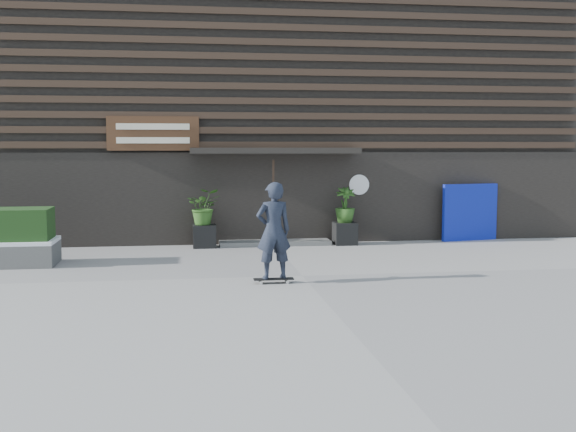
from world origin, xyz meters
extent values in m
plane|color=gray|center=(0.00, 0.00, 0.00)|extent=(80.00, 80.00, 0.00)
cube|color=#545351|center=(0.00, 4.60, 0.06)|extent=(3.00, 0.80, 0.12)
cube|color=black|center=(-1.90, 4.40, 0.30)|extent=(0.60, 0.60, 0.60)
imported|color=#2D591E|center=(-1.90, 4.40, 1.08)|extent=(0.86, 0.75, 0.96)
cube|color=black|center=(1.90, 4.40, 0.30)|extent=(0.60, 0.60, 0.60)
imported|color=#2D591E|center=(1.90, 4.40, 1.08)|extent=(0.54, 0.54, 0.96)
cube|color=#0C199E|center=(5.59, 4.70, 0.80)|extent=(1.70, 0.43, 1.60)
cube|color=black|center=(0.00, 10.00, 4.00)|extent=(18.00, 10.00, 8.00)
cube|color=black|center=(0.00, 4.94, 1.25)|extent=(18.00, 0.12, 2.50)
cube|color=#38281E|center=(0.00, 4.88, 2.70)|extent=(17.60, 0.08, 0.18)
cube|color=#38281E|center=(0.00, 4.88, 3.09)|extent=(17.60, 0.08, 0.18)
cube|color=#38281E|center=(0.00, 4.88, 3.48)|extent=(17.60, 0.08, 0.18)
cube|color=#38281E|center=(0.00, 4.88, 3.88)|extent=(17.60, 0.08, 0.18)
cube|color=#38281E|center=(0.00, 4.88, 4.27)|extent=(17.60, 0.08, 0.18)
cube|color=#38281E|center=(0.00, 4.88, 4.66)|extent=(17.60, 0.08, 0.18)
cube|color=#38281E|center=(0.00, 4.88, 5.05)|extent=(17.60, 0.08, 0.18)
cube|color=#38281E|center=(0.00, 4.88, 5.45)|extent=(17.60, 0.08, 0.18)
cube|color=#38281E|center=(0.00, 4.88, 5.84)|extent=(17.60, 0.08, 0.18)
cube|color=#38281E|center=(0.00, 4.88, 6.23)|extent=(17.60, 0.08, 0.18)
cube|color=black|center=(0.00, 4.50, 2.55)|extent=(4.50, 1.00, 0.15)
cube|color=black|center=(0.00, 5.10, 1.15)|extent=(2.40, 0.30, 2.30)
cube|color=#38281E|center=(0.00, 4.92, 1.15)|extent=(0.06, 0.10, 2.30)
cube|color=#472B19|center=(-3.20, 4.80, 3.00)|extent=(2.40, 0.10, 0.90)
cube|color=beige|center=(-3.20, 4.73, 3.18)|extent=(1.90, 0.02, 0.16)
cube|color=beige|center=(-3.20, 4.73, 2.82)|extent=(1.90, 0.02, 0.16)
cylinder|color=white|center=(2.40, 4.86, 1.60)|extent=(0.56, 0.03, 0.56)
cube|color=black|center=(-0.68, -0.70, 0.09)|extent=(0.78, 0.20, 0.02)
cylinder|color=#B9B9B4|center=(-0.94, -0.80, 0.03)|extent=(0.06, 0.03, 0.06)
cylinder|color=#A1A19C|center=(-0.94, -0.60, 0.03)|extent=(0.06, 0.03, 0.06)
cylinder|color=#B7B7B2|center=(-0.42, -0.80, 0.03)|extent=(0.06, 0.03, 0.06)
cylinder|color=#BBBBB6|center=(-0.42, -0.60, 0.03)|extent=(0.06, 0.03, 0.06)
imported|color=black|center=(-0.68, -0.70, 1.04)|extent=(0.75, 0.55, 1.89)
camera|label=1|loc=(-2.32, -13.99, 2.66)|focal=43.46mm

